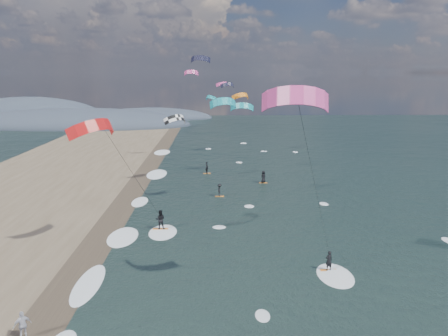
{
  "coord_description": "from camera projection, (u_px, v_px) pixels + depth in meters",
  "views": [
    {
      "loc": [
        -1.88,
        -22.42,
        14.53
      ],
      "look_at": [
        -1.0,
        12.0,
        7.0
      ],
      "focal_mm": 35.0,
      "sensor_mm": 36.0,
      "label": 1
    }
  ],
  "objects": [
    {
      "name": "kitesurfer_near_b",
      "position": [
        122.0,
        159.0,
        35.45
      ],
      "size": [
        6.99,
        9.48,
        11.91
      ],
      "color": "orange",
      "rests_on": "ground"
    },
    {
      "name": "coastal_hills",
      "position": [
        68.0,
        123.0,
        129.27
      ],
      "size": [
        80.0,
        41.0,
        15.0
      ],
      "color": "#3D4756",
      "rests_on": "ground"
    },
    {
      "name": "ground",
      "position": [
        247.0,
        331.0,
        25.05
      ],
      "size": [
        260.0,
        260.0,
        0.0
      ],
      "primitive_type": "plane",
      "color": "black",
      "rests_on": "ground"
    },
    {
      "name": "far_kitesurfers",
      "position": [
        231.0,
        180.0,
        57.15
      ],
      "size": [
        8.77,
        13.12,
        1.77
      ],
      "color": "orange",
      "rests_on": "ground"
    },
    {
      "name": "bg_kite_field",
      "position": [
        218.0,
        88.0,
        80.32
      ],
      "size": [
        13.3,
        68.97,
        9.28
      ],
      "color": "teal",
      "rests_on": "ground"
    },
    {
      "name": "shoreline_surf",
      "position": [
        114.0,
        238.0,
        39.18
      ],
      "size": [
        2.4,
        79.4,
        0.11
      ],
      "color": "white",
      "rests_on": "ground"
    },
    {
      "name": "wet_sand_strip",
      "position": [
        86.0,
        260.0,
        34.51
      ],
      "size": [
        3.0,
        240.0,
        0.0
      ],
      "primitive_type": "cube",
      "color": "#382D23",
      "rests_on": "ground"
    },
    {
      "name": "kitesurfer_near_a",
      "position": [
        307.0,
        144.0,
        25.73
      ],
      "size": [
        7.55,
        8.39,
        14.4
      ],
      "color": "orange",
      "rests_on": "ground"
    },
    {
      "name": "beach_walker",
      "position": [
        22.0,
        325.0,
        24.14
      ],
      "size": [
        1.02,
        0.95,
        1.69
      ],
      "primitive_type": "imported",
      "rotation": [
        0.0,
        0.0,
        0.7
      ],
      "color": "silver",
      "rests_on": "ground"
    }
  ]
}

